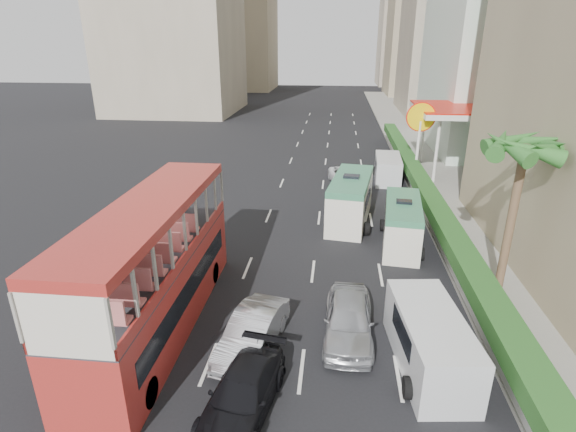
# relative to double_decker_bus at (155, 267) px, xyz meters

# --- Properties ---
(ground_plane) EXTENTS (200.00, 200.00, 0.00)m
(ground_plane) POSITION_rel_double_decker_bus_xyz_m (6.00, 0.00, -2.53)
(ground_plane) COLOR black
(ground_plane) RESTS_ON ground
(double_decker_bus) EXTENTS (2.50, 11.00, 5.06)m
(double_decker_bus) POSITION_rel_double_decker_bus_xyz_m (0.00, 0.00, 0.00)
(double_decker_bus) COLOR #AB2822
(double_decker_bus) RESTS_ON ground
(car_silver_lane_a) EXTENTS (2.29, 4.43, 1.39)m
(car_silver_lane_a) POSITION_rel_double_decker_bus_xyz_m (3.77, -1.01, -2.53)
(car_silver_lane_a) COLOR #B3B6BA
(car_silver_lane_a) RESTS_ON ground
(car_silver_lane_b) EXTENTS (1.89, 4.48, 1.51)m
(car_silver_lane_b) POSITION_rel_double_decker_bus_xyz_m (7.17, 0.06, -2.53)
(car_silver_lane_b) COLOR #B3B6BA
(car_silver_lane_b) RESTS_ON ground
(car_black) EXTENTS (2.47, 4.59, 1.26)m
(car_black) POSITION_rel_double_decker_bus_xyz_m (4.00, -3.89, -2.53)
(car_black) COLOR black
(car_black) RESTS_ON ground
(van_asset) EXTENTS (2.96, 4.89, 1.27)m
(van_asset) POSITION_rel_double_decker_bus_xyz_m (7.33, 19.05, -2.53)
(van_asset) COLOR silver
(van_asset) RESTS_ON ground
(minibus_near) EXTENTS (2.96, 6.46, 2.76)m
(minibus_near) POSITION_rel_double_decker_bus_xyz_m (7.46, 11.72, -1.15)
(minibus_near) COLOR silver
(minibus_near) RESTS_ON ground
(minibus_far) EXTENTS (2.37, 5.56, 2.39)m
(minibus_far) POSITION_rel_double_decker_bus_xyz_m (10.14, 8.57, -1.33)
(minibus_far) COLOR silver
(minibus_far) RESTS_ON ground
(panel_van_near) EXTENTS (2.50, 5.08, 1.96)m
(panel_van_near) POSITION_rel_double_decker_bus_xyz_m (9.83, -1.26, -1.55)
(panel_van_near) COLOR silver
(panel_van_near) RESTS_ON ground
(panel_van_far) EXTENTS (2.12, 4.80, 1.88)m
(panel_van_far) POSITION_rel_double_decker_bus_xyz_m (10.60, 20.69, -1.59)
(panel_van_far) COLOR silver
(panel_van_far) RESTS_ON ground
(sidewalk) EXTENTS (6.00, 120.00, 0.18)m
(sidewalk) POSITION_rel_double_decker_bus_xyz_m (15.00, 25.00, -2.44)
(sidewalk) COLOR #99968C
(sidewalk) RESTS_ON ground
(kerb_wall) EXTENTS (0.30, 44.00, 1.00)m
(kerb_wall) POSITION_rel_double_decker_bus_xyz_m (12.20, 14.00, -1.85)
(kerb_wall) COLOR silver
(kerb_wall) RESTS_ON sidewalk
(hedge) EXTENTS (1.10, 44.00, 0.70)m
(hedge) POSITION_rel_double_decker_bus_xyz_m (12.20, 14.00, -1.00)
(hedge) COLOR #2D6626
(hedge) RESTS_ON kerb_wall
(palm_tree) EXTENTS (0.36, 0.36, 6.40)m
(palm_tree) POSITION_rel_double_decker_bus_xyz_m (13.80, 4.00, 0.85)
(palm_tree) COLOR brown
(palm_tree) RESTS_ON sidewalk
(shell_station) EXTENTS (6.50, 8.00, 5.50)m
(shell_station) POSITION_rel_double_decker_bus_xyz_m (16.00, 23.00, 0.22)
(shell_station) COLOR silver
(shell_station) RESTS_ON ground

